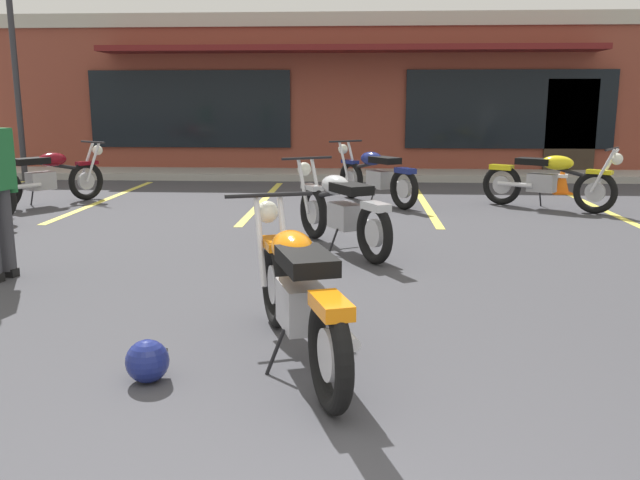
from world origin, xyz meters
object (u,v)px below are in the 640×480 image
Objects in this scene: motorcycle_silver_naked at (549,179)px; helmet_on_pavement at (148,361)px; motorcycle_blue_standard at (376,175)px; motorcycle_green_cafe_racer at (341,209)px; parking_lot_lamp_post at (7,4)px; motorcycle_foreground_classic at (297,291)px; traffic_cone at (562,179)px; motorcycle_red_sportbike at (47,176)px.

motorcycle_silver_naked is 7.06× the size of helmet_on_pavement.
motorcycle_silver_naked is at bearing -9.37° from motorcycle_blue_standard.
motorcycle_green_cafe_racer is 0.35× the size of parking_lot_lamp_post.
traffic_cone is at bearing 63.62° from motorcycle_foreground_classic.
parking_lot_lamp_post reaches higher than helmet_on_pavement.
motorcycle_red_sportbike is 7.86m from motorcycle_silver_naked.
motorcycle_foreground_classic is 0.37× the size of parking_lot_lamp_post.
parking_lot_lamp_post reaches higher than motorcycle_foreground_classic.
motorcycle_red_sportbike is at bearing -174.58° from motorcycle_blue_standard.
helmet_on_pavement is 0.05× the size of parking_lot_lamp_post.
motorcycle_green_cafe_racer is 3.59× the size of traffic_cone.
parking_lot_lamp_post is (-9.85, 3.01, 3.03)m from motorcycle_silver_naked.
parking_lot_lamp_post is at bearing 162.99° from motorcycle_silver_naked.
motorcycle_green_cafe_racer is at bearing 86.81° from motorcycle_foreground_classic.
motorcycle_foreground_classic reaches higher than helmet_on_pavement.
motorcycle_blue_standard is at bearing 5.42° from motorcycle_red_sportbike.
parking_lot_lamp_post reaches higher than motorcycle_green_cafe_racer.
motorcycle_foreground_classic is 7.77m from motorcycle_red_sportbike.
motorcycle_green_cafe_racer is at bearing -32.14° from motorcycle_red_sportbike.
motorcycle_silver_naked is at bearing -112.52° from traffic_cone.
motorcycle_green_cafe_racer is at bearing -128.54° from traffic_cone.
parking_lot_lamp_post is (-5.70, 9.74, 3.36)m from helmet_on_pavement.
motorcycle_red_sportbike and motorcycle_blue_standard have the same top height.
motorcycle_blue_standard is 0.33× the size of parking_lot_lamp_post.
parking_lot_lamp_post is (-1.99, 3.07, 3.03)m from motorcycle_red_sportbike.
traffic_cone is (0.74, 1.77, -0.20)m from motorcycle_silver_naked.
motorcycle_red_sportbike is at bearing -167.96° from traffic_cone.
motorcycle_green_cafe_racer is (4.76, -2.99, 0.00)m from motorcycle_red_sportbike.
motorcycle_foreground_classic is 1.07× the size of motorcycle_green_cafe_racer.
parking_lot_lamp_post is at bearing 160.33° from motorcycle_blue_standard.
traffic_cone reaches higher than helmet_on_pavement.
motorcycle_foreground_classic and motorcycle_silver_naked have the same top height.
motorcycle_silver_naked is at bearing 62.58° from motorcycle_foreground_classic.
motorcycle_silver_naked is at bearing 58.32° from helmet_on_pavement.
parking_lot_lamp_post is (-6.74, 6.06, 3.03)m from motorcycle_green_cafe_racer.
motorcycle_green_cafe_racer is 3.84m from helmet_on_pavement.
motorcycle_red_sportbike reaches higher than helmet_on_pavement.
motorcycle_blue_standard is 3.44× the size of traffic_cone.
traffic_cone is (3.84, 4.82, -0.20)m from motorcycle_green_cafe_racer.
helmet_on_pavement is 11.77m from parking_lot_lamp_post.
motorcycle_silver_naked is at bearing 0.44° from motorcycle_red_sportbike.
helmet_on_pavement is (-0.86, -0.39, -0.33)m from motorcycle_foreground_classic.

